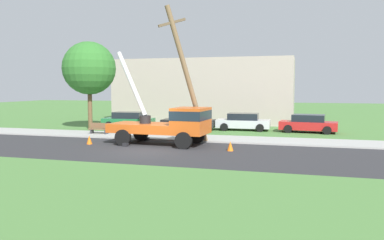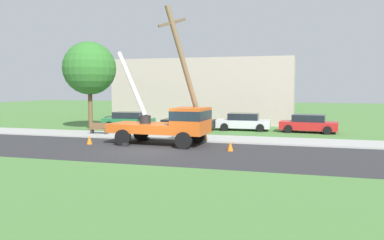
# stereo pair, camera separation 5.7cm
# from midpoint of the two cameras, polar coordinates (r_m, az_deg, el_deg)

# --- Properties ---
(ground_plane) EXTENTS (120.00, 120.00, 0.00)m
(ground_plane) POSITION_cam_midpoint_polar(r_m,az_deg,el_deg) (33.54, 1.23, -1.27)
(ground_plane) COLOR #477538
(road_asphalt) EXTENTS (80.00, 7.87, 0.01)m
(road_asphalt) POSITION_cam_midpoint_polar(r_m,az_deg,el_deg) (22.24, -6.66, -4.44)
(road_asphalt) COLOR #2B2B2D
(road_asphalt) RESTS_ON ground
(sidewalk_strip) EXTENTS (80.00, 3.30, 0.10)m
(sidewalk_strip) POSITION_cam_midpoint_polar(r_m,az_deg,el_deg) (27.42, -2.18, -2.55)
(sidewalk_strip) COLOR #9E9E99
(sidewalk_strip) RESTS_ON ground
(utility_truck) EXTENTS (6.75, 3.21, 5.98)m
(utility_truck) POSITION_cam_midpoint_polar(r_m,az_deg,el_deg) (23.94, -2.99, -0.37)
(utility_truck) COLOR #C65119
(utility_truck) RESTS_ON ground
(leaning_utility_pole) EXTENTS (2.87, 2.09, 8.71)m
(leaning_utility_pole) POSITION_cam_midpoint_polar(r_m,az_deg,el_deg) (24.74, -0.76, 6.89)
(leaning_utility_pole) COLOR brown
(leaning_utility_pole) RESTS_ON ground
(traffic_cone_ahead) EXTENTS (0.36, 0.36, 0.56)m
(traffic_cone_ahead) POSITION_cam_midpoint_polar(r_m,az_deg,el_deg) (21.95, 5.72, -3.83)
(traffic_cone_ahead) COLOR orange
(traffic_cone_ahead) RESTS_ON ground
(traffic_cone_behind) EXTENTS (0.36, 0.36, 0.56)m
(traffic_cone_behind) POSITION_cam_midpoint_polar(r_m,az_deg,el_deg) (25.25, -14.82, -2.83)
(traffic_cone_behind) COLOR orange
(traffic_cone_behind) RESTS_ON ground
(traffic_cone_curbside) EXTENTS (0.36, 0.36, 0.56)m
(traffic_cone_curbside) POSITION_cam_midpoint_polar(r_m,az_deg,el_deg) (24.78, -0.25, -2.81)
(traffic_cone_curbside) COLOR orange
(traffic_cone_curbside) RESTS_ON ground
(parked_sedan_green) EXTENTS (4.54, 2.26, 1.42)m
(parked_sedan_green) POSITION_cam_midpoint_polar(r_m,az_deg,el_deg) (34.37, -9.25, 0.00)
(parked_sedan_green) COLOR #1E6638
(parked_sedan_green) RESTS_ON ground
(parked_sedan_black) EXTENTS (4.48, 2.15, 1.42)m
(parked_sedan_black) POSITION_cam_midpoint_polar(r_m,az_deg,el_deg) (32.53, -0.46, -0.20)
(parked_sedan_black) COLOR black
(parked_sedan_black) RESTS_ON ground
(parked_sedan_silver) EXTENTS (4.45, 2.10, 1.42)m
(parked_sedan_silver) POSITION_cam_midpoint_polar(r_m,az_deg,el_deg) (32.51, 7.64, -0.25)
(parked_sedan_silver) COLOR #B7B7BF
(parked_sedan_silver) RESTS_ON ground
(parked_sedan_red) EXTENTS (4.55, 2.30, 1.42)m
(parked_sedan_red) POSITION_cam_midpoint_polar(r_m,az_deg,el_deg) (31.97, 16.85, -0.50)
(parked_sedan_red) COLOR #B21E1E
(parked_sedan_red) RESTS_ON ground
(park_bench) EXTENTS (1.60, 0.45, 0.90)m
(park_bench) POSITION_cam_midpoint_polar(r_m,az_deg,el_deg) (29.91, -13.40, -1.27)
(park_bench) COLOR brown
(park_bench) RESTS_ON ground
(roadside_tree_near) EXTENTS (4.41, 4.41, 7.37)m
(roadside_tree_near) POSITION_cam_midpoint_polar(r_m,az_deg,el_deg) (33.63, -14.82, 7.36)
(roadside_tree_near) COLOR brown
(roadside_tree_near) RESTS_ON ground
(lowrise_building_backdrop) EXTENTS (18.00, 6.00, 6.40)m
(lowrise_building_backdrop) POSITION_cam_midpoint_polar(r_m,az_deg,el_deg) (40.00, 1.85, 4.31)
(lowrise_building_backdrop) COLOR #A5998C
(lowrise_building_backdrop) RESTS_ON ground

